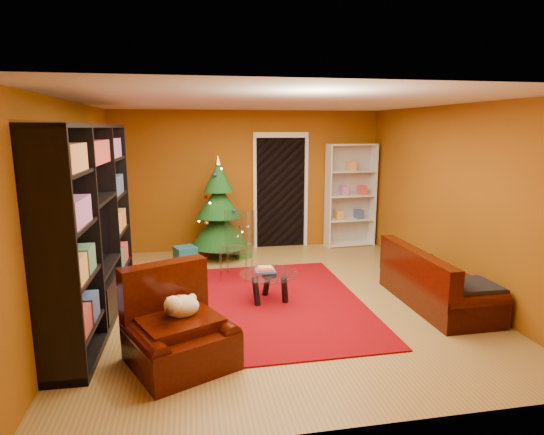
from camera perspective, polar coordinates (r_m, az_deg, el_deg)
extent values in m
cube|color=olive|center=(6.27, 0.68, -10.40)|extent=(5.00, 5.50, 0.05)
cube|color=silver|center=(5.84, 0.74, 14.57)|extent=(5.00, 5.50, 0.05)
cube|color=#894B0C|center=(8.62, -2.88, 4.65)|extent=(5.00, 0.05, 2.60)
cube|color=#894B0C|center=(5.96, -23.84, 0.76)|extent=(0.05, 5.50, 2.60)
cube|color=#894B0C|center=(6.86, 21.90, 2.16)|extent=(0.05, 5.50, 2.60)
cube|color=#770409|center=(6.08, -1.77, -10.74)|extent=(2.76, 3.21, 0.02)
cube|color=#14596B|center=(7.77, -10.81, -4.81)|extent=(0.42, 0.42, 0.33)
cube|color=#226023|center=(8.16, -3.76, -4.13)|extent=(0.33, 0.33, 0.25)
cube|color=maroon|center=(8.32, -8.56, -4.11)|extent=(0.27, 0.27, 0.21)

